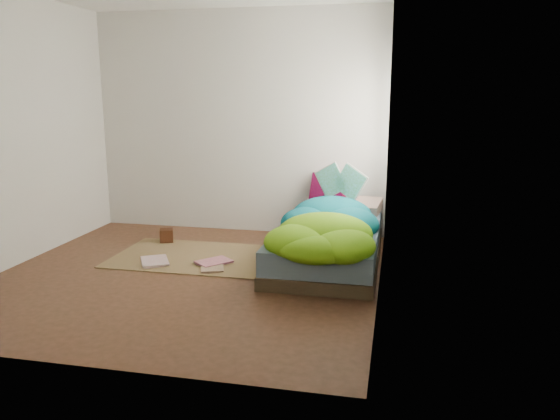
# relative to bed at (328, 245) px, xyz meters

# --- Properties ---
(ground) EXTENTS (3.50, 3.50, 0.00)m
(ground) POSITION_rel_bed_xyz_m (-1.22, -0.72, -0.17)
(ground) COLOR #472C1B
(ground) RESTS_ON ground
(room_walls) EXTENTS (3.54, 3.54, 2.62)m
(room_walls) POSITION_rel_bed_xyz_m (-1.21, -0.71, 1.46)
(room_walls) COLOR silver
(room_walls) RESTS_ON ground
(bed) EXTENTS (1.00, 2.00, 0.34)m
(bed) POSITION_rel_bed_xyz_m (0.00, 0.00, 0.00)
(bed) COLOR #3E3222
(bed) RESTS_ON ground
(duvet) EXTENTS (0.96, 1.84, 0.34)m
(duvet) POSITION_rel_bed_xyz_m (0.00, -0.22, 0.34)
(duvet) COLOR navy
(duvet) RESTS_ON bed
(rug) EXTENTS (1.60, 1.10, 0.01)m
(rug) POSITION_rel_bed_xyz_m (-1.37, -0.17, -0.16)
(rug) COLOR brown
(rug) RESTS_ON ground
(pillow_floral) EXTENTS (0.62, 0.44, 0.13)m
(pillow_floral) POSITION_rel_bed_xyz_m (0.19, 0.80, 0.24)
(pillow_floral) COLOR beige
(pillow_floral) RESTS_ON bed
(pillow_magenta) EXTENTS (0.43, 0.24, 0.41)m
(pillow_magenta) POSITION_rel_bed_xyz_m (-0.12, 0.88, 0.37)
(pillow_magenta) COLOR #4E052E
(pillow_magenta) RESTS_ON bed
(open_book) EXTENTS (0.50, 0.28, 0.30)m
(open_book) POSITION_rel_bed_xyz_m (0.06, 0.51, 0.66)
(open_book) COLOR #2A8235
(open_book) RESTS_ON duvet
(wooden_box) EXTENTS (0.19, 0.19, 0.14)m
(wooden_box) POSITION_rel_bed_xyz_m (-1.86, 0.29, -0.08)
(wooden_box) COLOR black
(wooden_box) RESTS_ON rug
(floor_book_a) EXTENTS (0.39, 0.43, 0.03)m
(floor_book_a) POSITION_rel_bed_xyz_m (-1.77, -0.53, -0.14)
(floor_book_a) COLOR beige
(floor_book_a) RESTS_ON rug
(floor_book_b) EXTENTS (0.39, 0.40, 0.03)m
(floor_book_b) POSITION_rel_bed_xyz_m (-1.17, -0.29, -0.14)
(floor_book_b) COLOR #D27988
(floor_book_b) RESTS_ON rug
(floor_book_c) EXTENTS (0.29, 0.34, 0.02)m
(floor_book_c) POSITION_rel_bed_xyz_m (-1.14, -0.56, -0.15)
(floor_book_c) COLOR tan
(floor_book_c) RESTS_ON rug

